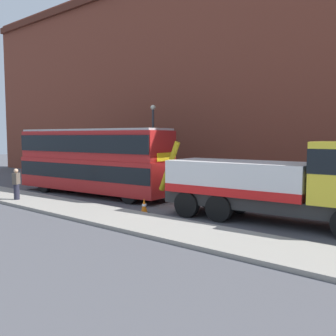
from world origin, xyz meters
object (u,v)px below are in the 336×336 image
at_px(traffic_cone_near_bus, 144,206).
at_px(double_decker_bus, 92,159).
at_px(pedestrian_onlooker, 16,184).
at_px(street_lamp, 153,138).
at_px(recovery_tow_truck, 279,182).

bearing_deg(traffic_cone_near_bus, double_decker_bus, 162.11).
height_order(pedestrian_onlooker, street_lamp, street_lamp).
height_order(recovery_tow_truck, double_decker_bus, double_decker_bus).
bearing_deg(double_decker_bus, street_lamp, 80.28).
height_order(recovery_tow_truck, traffic_cone_near_bus, recovery_tow_truck).
relative_size(recovery_tow_truck, traffic_cone_near_bus, 14.20).
relative_size(traffic_cone_near_bus, street_lamp, 0.12).
height_order(traffic_cone_near_bus, street_lamp, street_lamp).
relative_size(recovery_tow_truck, double_decker_bus, 0.91).
bearing_deg(double_decker_bus, traffic_cone_near_bus, -22.81).
bearing_deg(pedestrian_onlooker, street_lamp, 50.04).
height_order(double_decker_bus, street_lamp, street_lamp).
xyz_separation_m(traffic_cone_near_bus, street_lamp, (-5.81, 7.15, 3.13)).
bearing_deg(recovery_tow_truck, pedestrian_onlooker, -166.50).
distance_m(recovery_tow_truck, street_lamp, 12.72).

